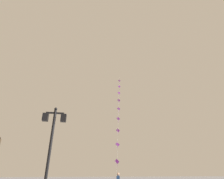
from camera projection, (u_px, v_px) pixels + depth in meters
twin_lantern_lamp_post at (52, 136)px, 8.83m from camera, size 1.20×0.28×4.88m
kite_train at (118, 113)px, 22.95m from camera, size 3.11×10.91×16.70m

